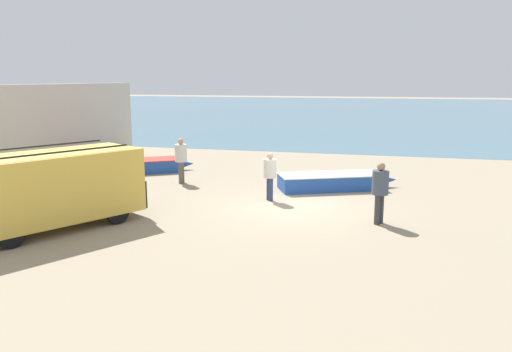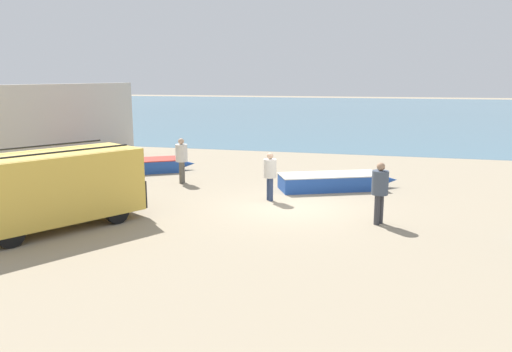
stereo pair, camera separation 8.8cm
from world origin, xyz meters
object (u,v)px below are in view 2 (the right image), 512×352
object	(u,v)px
fisherman_0	(182,156)
fisherman_2	(380,188)
parked_van	(52,187)
fisherman_3	(270,172)
fishing_rowboat_2	(138,166)
fishing_rowboat_1	(334,181)

from	to	relation	value
fisherman_0	fisherman_2	bearing A→B (deg)	150.71
parked_van	fisherman_3	distance (m)	6.90
fishing_rowboat_2	fisherman_0	world-z (taller)	fisherman_0
fishing_rowboat_1	fisherman_3	bearing A→B (deg)	-153.72
parked_van	fishing_rowboat_2	size ratio (longest dim) A/B	1.18
parked_van	fisherman_0	distance (m)	6.64
fishing_rowboat_1	parked_van	bearing A→B (deg)	-159.55
parked_van	fishing_rowboat_2	distance (m)	8.46
fishing_rowboat_1	fishing_rowboat_2	size ratio (longest dim) A/B	1.04
fisherman_0	fisherman_2	size ratio (longest dim) A/B	1.00
fisherman_2	fisherman_3	size ratio (longest dim) A/B	1.08
fishing_rowboat_2	fisherman_0	size ratio (longest dim) A/B	2.44
fishing_rowboat_2	fisherman_2	distance (m)	11.93
fishing_rowboat_1	fisherman_3	distance (m)	3.13
parked_van	fishing_rowboat_1	xyz separation A→B (m)	(7.05, 6.98, -0.88)
fishing_rowboat_1	fisherman_3	world-z (taller)	fisherman_3
fisherman_0	fisherman_3	world-z (taller)	fisherman_0
fisherman_0	fisherman_2	xyz separation A→B (m)	(7.73, -3.87, -0.00)
fishing_rowboat_1	fisherman_0	bearing A→B (deg)	159.74
fisherman_3	fisherman_0	bearing A→B (deg)	-63.83
fishing_rowboat_2	fisherman_2	size ratio (longest dim) A/B	2.44
fisherman_3	fishing_rowboat_1	bearing A→B (deg)	-167.84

